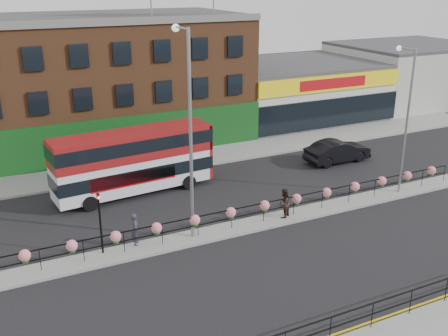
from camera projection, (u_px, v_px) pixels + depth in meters
name	position (u px, v px, depth m)	size (l,w,h in m)	color
ground	(248.00, 227.00, 29.11)	(120.00, 120.00, 0.00)	black
north_pavement	(171.00, 161.00, 39.20)	(60.00, 4.00, 0.15)	gray
median	(248.00, 226.00, 29.08)	(60.00, 1.60, 0.15)	gray
yellow_line_inner	(364.00, 324.00, 20.93)	(60.00, 0.10, 0.01)	gold
yellow_line_outer	(367.00, 327.00, 20.78)	(60.00, 0.10, 0.01)	gold
brick_building	(88.00, 81.00, 42.52)	(25.00, 12.21, 10.30)	brown
supermarket	(294.00, 89.00, 51.60)	(15.00, 12.25, 5.30)	silver
warehouse_east	(407.00, 73.00, 57.61)	(14.50, 12.00, 6.30)	#ADADA7
median_railing	(248.00, 210.00, 28.75)	(30.04, 0.56, 1.23)	black
south_railing	(331.00, 324.00, 19.44)	(20.04, 0.05, 1.12)	black
double_decker_bus	(134.00, 156.00, 32.79)	(10.37, 3.32, 4.12)	silver
car	(338.00, 151.00, 39.04)	(5.15, 1.88, 1.69)	black
pedestrian_a	(135.00, 229.00, 26.61)	(0.58, 0.72, 1.71)	#292A36
pedestrian_b	(284.00, 203.00, 29.66)	(1.05, 0.99, 1.72)	black
lamp_column_west	(188.00, 118.00, 25.80)	(0.39, 1.89, 10.78)	gray
lamp_column_east	(406.00, 109.00, 31.88)	(0.32, 1.58, 9.03)	gray
traffic_light_median	(99.00, 210.00, 25.29)	(0.15, 0.28, 3.65)	black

